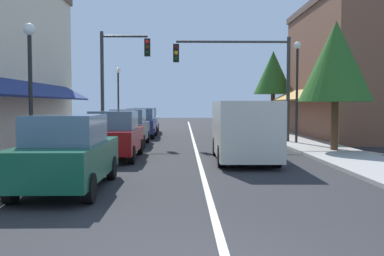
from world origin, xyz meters
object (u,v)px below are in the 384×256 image
parked_car_nearest_left (67,153)px  street_lamp_left_far (118,89)px  traffic_signal_left_corner (117,70)px  parked_car_distant_left (145,120)px  van_in_lane (243,129)px  traffic_signal_mast_arm (247,70)px  parked_car_far_left (141,123)px  street_lamp_right_mid (297,76)px  parked_car_second_left (115,135)px  street_lamp_left_near (30,71)px  tree_right_far (273,73)px  parked_car_third_left (129,128)px  tree_right_near (336,62)px

parked_car_nearest_left → street_lamp_left_far: bearing=95.0°
traffic_signal_left_corner → parked_car_distant_left: bearing=84.4°
van_in_lane → traffic_signal_mast_arm: (1.08, 6.49, 2.63)m
parked_car_far_left → parked_car_nearest_left: bearing=-91.1°
street_lamp_left_far → street_lamp_right_mid: bearing=-38.6°
parked_car_nearest_left → parked_car_second_left: (0.18, 5.66, 0.00)m
parked_car_far_left → street_lamp_right_mid: (8.20, -4.73, 2.53)m
van_in_lane → street_lamp_left_near: 7.29m
street_lamp_right_mid → tree_right_far: size_ratio=0.87×
van_in_lane → traffic_signal_left_corner: traffic_signal_left_corner is taller
traffic_signal_left_corner → tree_right_far: size_ratio=0.99×
parked_car_third_left → van_in_lane: (4.80, -5.63, 0.27)m
traffic_signal_left_corner → street_lamp_right_mid: 9.16m
parked_car_nearest_left → parked_car_far_left: same height
street_lamp_left_near → traffic_signal_left_corner: bearing=82.9°
van_in_lane → tree_right_far: size_ratio=0.89×
tree_right_far → street_lamp_left_near: bearing=-122.4°
parked_car_second_left → van_in_lane: 4.71m
van_in_lane → street_lamp_left_far: size_ratio=1.15×
tree_right_far → parked_car_far_left: bearing=-152.4°
street_lamp_right_mid → van_in_lane: bearing=-120.7°
traffic_signal_left_corner → street_lamp_left_far: (-1.01, 6.74, -0.71)m
traffic_signal_mast_arm → street_lamp_left_near: traffic_signal_mast_arm is taller
street_lamp_left_far → tree_right_far: bearing=7.3°
parked_car_far_left → parked_car_distant_left: same height
parked_car_far_left → street_lamp_right_mid: size_ratio=0.81×
street_lamp_right_mid → street_lamp_left_far: size_ratio=1.13×
parked_car_third_left → street_lamp_left_far: (-1.78, 8.30, 2.19)m
parked_car_second_left → street_lamp_left_near: (-2.07, -2.72, 2.14)m
parked_car_distant_left → street_lamp_left_far: size_ratio=0.92×
parked_car_nearest_left → parked_car_third_left: same height
parked_car_far_left → tree_right_near: tree_right_near is taller
parked_car_far_left → street_lamp_left_near: size_ratio=0.93×
traffic_signal_mast_arm → traffic_signal_left_corner: 6.68m
tree_right_far → parked_car_second_left: bearing=-121.4°
parked_car_far_left → traffic_signal_left_corner: 4.56m
tree_right_near → tree_right_far: size_ratio=0.94×
street_lamp_left_near → tree_right_near: bearing=22.8°
van_in_lane → tree_right_near: 5.50m
street_lamp_left_near → street_lamp_left_far: street_lamp_left_far is taller
parked_car_second_left → van_in_lane: (4.66, -0.61, 0.27)m
street_lamp_left_far → tree_right_far: tree_right_far is taller
street_lamp_left_near → tree_right_far: tree_right_far is taller
parked_car_second_left → street_lamp_left_near: street_lamp_left_near is taller
parked_car_nearest_left → parked_car_far_left: size_ratio=1.00×
parked_car_third_left → street_lamp_left_near: 8.26m
parked_car_third_left → tree_right_near: size_ratio=0.75×
parked_car_third_left → street_lamp_left_far: size_ratio=0.91×
parked_car_nearest_left → street_lamp_left_near: size_ratio=0.93×
parked_car_distant_left → van_in_lane: size_ratio=0.79×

